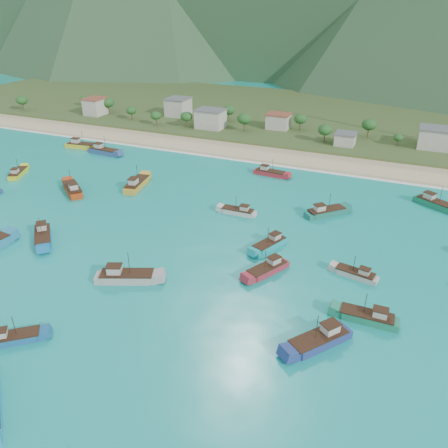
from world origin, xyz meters
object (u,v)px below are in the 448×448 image
at_px(boat_25, 126,277).
at_px(boat_10, 81,146).
at_px(boat_6, 43,237).
at_px(boat_0, 326,212).
at_px(boat_5, 270,173).
at_px(boat_11, 368,318).
at_px(boat_4, 13,339).
at_px(boat_26, 356,275).
at_px(boat_29, 104,151).
at_px(boat_18, 238,212).
at_px(boat_14, 435,204).
at_px(boat_28, 137,184).
at_px(boat_3, 270,245).
at_px(boat_16, 319,340).
at_px(boat_21, 267,270).
at_px(boat_1, 18,173).
at_px(boat_22, 73,190).

bearing_deg(boat_25, boat_10, -158.12).
bearing_deg(boat_6, boat_0, 169.89).
relative_size(boat_5, boat_11, 1.03).
xyz_separation_m(boat_4, boat_26, (48.09, 40.58, -0.05)).
bearing_deg(boat_0, boat_29, -147.99).
distance_m(boat_5, boat_18, 29.65).
bearing_deg(boat_14, boat_6, -25.25).
relative_size(boat_25, boat_28, 0.96).
height_order(boat_3, boat_29, boat_29).
distance_m(boat_5, boat_16, 75.34).
bearing_deg(boat_3, boat_16, 145.19).
xyz_separation_m(boat_6, boat_21, (51.44, 7.33, -0.12)).
distance_m(boat_1, boat_18, 73.48).
bearing_deg(boat_16, boat_3, -20.11).
relative_size(boat_1, boat_6, 0.98).
bearing_deg(boat_6, boat_26, 146.63).
bearing_deg(boat_26, boat_28, 82.55).
height_order(boat_5, boat_28, boat_28).
distance_m(boat_25, boat_26, 45.36).
relative_size(boat_1, boat_26, 1.13).
distance_m(boat_10, boat_25, 92.04).
relative_size(boat_10, boat_29, 1.01).
xyz_separation_m(boat_11, boat_18, (-35.67, 30.36, -0.10)).
height_order(boat_10, boat_22, boat_10).
bearing_deg(boat_1, boat_22, -34.25).
distance_m(boat_3, boat_21, 10.18).
relative_size(boat_14, boat_29, 0.94).
bearing_deg(boat_10, boat_3, 56.61).
bearing_deg(boat_26, boat_4, 141.48).
distance_m(boat_1, boat_21, 91.28).
distance_m(boat_3, boat_26, 19.81).
relative_size(boat_21, boat_22, 0.88).
bearing_deg(boat_25, boat_21, 96.52).
height_order(boat_4, boat_5, boat_5).
distance_m(boat_4, boat_5, 88.94).
bearing_deg(boat_11, boat_28, 62.75).
distance_m(boat_1, boat_26, 106.58).
height_order(boat_6, boat_16, boat_16).
bearing_deg(boat_29, boat_5, 96.58).
relative_size(boat_3, boat_10, 0.81).
height_order(boat_3, boat_26, boat_3).
distance_m(boat_3, boat_28, 49.79).
relative_size(boat_3, boat_18, 1.09).
bearing_deg(boat_4, boat_21, 99.44).
height_order(boat_11, boat_14, boat_14).
height_order(boat_3, boat_5, boat_5).
relative_size(boat_14, boat_16, 1.04).
height_order(boat_5, boat_21, boat_5).
height_order(boat_26, boat_28, boat_28).
bearing_deg(boat_21, boat_14, -95.97).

